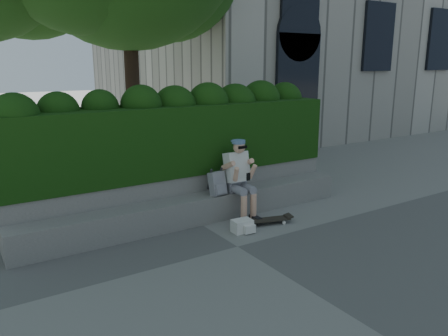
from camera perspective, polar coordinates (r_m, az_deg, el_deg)
ground at (r=6.60m, az=1.78°, el=-10.23°), size 80.00×80.00×0.00m
bench_ledge at (r=7.51m, az=-3.62°, el=-5.39°), size 6.00×0.45×0.45m
planter_wall at (r=7.86m, az=-5.32°, el=-3.40°), size 6.00×0.50×0.75m
hedge at (r=7.83m, az=-6.23°, el=3.85°), size 6.00×1.00×1.20m
person at (r=7.58m, az=1.93°, el=-1.02°), size 0.40×0.76×1.38m
skateboard at (r=7.46m, az=5.50°, el=-6.79°), size 0.86×0.42×0.09m
backpack_plaid at (r=7.47m, az=-0.87°, el=-2.03°), size 0.29×0.19×0.40m
backpack_ground at (r=7.10m, az=2.37°, el=-7.56°), size 0.33×0.24×0.21m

